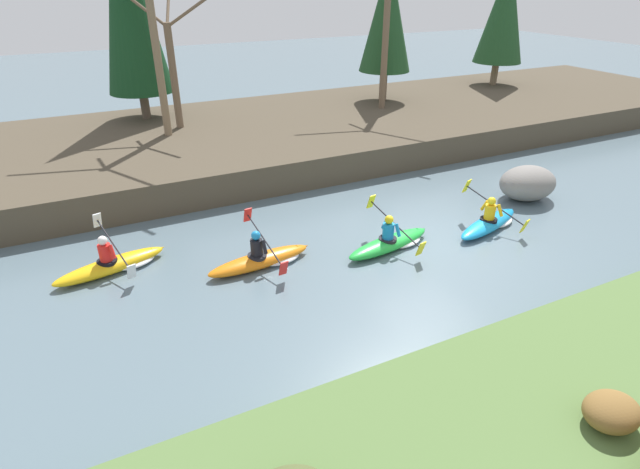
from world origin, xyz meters
name	(u,v)px	position (x,y,z in m)	size (l,w,h in m)	color
ground_plane	(433,240)	(0.00, 0.00, 0.00)	(90.00, 90.00, 0.00)	slate
riverbank_far	(294,132)	(0.00, 9.65, 0.53)	(44.00, 9.92, 1.06)	#4C4233
conifer_tree_left	(387,15)	(5.34, 11.14, 4.83)	(2.38, 2.38, 6.21)	brown
conifer_tree_mid_left	(504,11)	(12.91, 11.74, 4.79)	(2.54, 2.54, 6.32)	#7A664C
bare_tree_upstream	(155,37)	(-5.10, 9.78, 4.53)	(4.04, 3.99, 7.38)	#7A664C
bare_tree_mid_upstream	(172,64)	(-4.47, 10.65, 3.48)	(2.86, 2.83, 5.12)	brown
bare_tree_mid_downstream	(386,25)	(4.49, 9.88, 4.56)	(4.07, 4.03, 7.44)	brown
shrub_clump_third	(612,412)	(-1.88, -6.60, 0.76)	(0.90, 0.75, 0.49)	brown
kayaker_lead	(491,222)	(1.94, -0.11, 0.20)	(2.76, 2.02, 1.20)	#1993D6
kayaker_middle	(392,241)	(-1.27, 0.13, 0.20)	(2.79, 2.06, 1.20)	green
kayaker_trailing	(264,258)	(-4.64, 0.80, 0.20)	(2.79, 2.07, 1.20)	orange
kayaker_far_back	(115,263)	(-8.01, 2.17, 0.20)	(2.78, 2.04, 1.20)	yellow
boulder_midstream	(528,183)	(4.45, 1.01, 0.54)	(1.92, 1.50, 1.08)	gray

